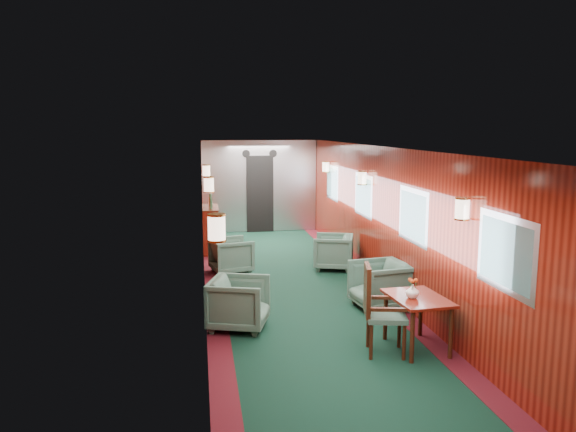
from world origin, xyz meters
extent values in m
plane|color=black|center=(0.00, 0.00, 0.00)|extent=(12.00, 12.00, 0.00)
cube|color=white|center=(0.00, 0.00, 2.35)|extent=(3.00, 12.00, 0.10)
cube|color=white|center=(0.00, 0.00, 2.36)|extent=(1.20, 12.00, 0.06)
cube|color=maroon|center=(0.00, 6.00, 1.20)|extent=(3.00, 0.10, 2.40)
cube|color=maroon|center=(0.00, -6.00, 1.20)|extent=(3.00, 0.10, 2.40)
cube|color=maroon|center=(-1.50, 0.00, 1.20)|extent=(0.10, 12.00, 2.40)
cube|color=maroon|center=(1.50, 0.00, 1.20)|extent=(0.10, 12.00, 2.40)
cube|color=#410D14|center=(-1.35, 0.00, 0.00)|extent=(0.30, 12.00, 0.01)
cube|color=#410D14|center=(1.35, 0.00, 0.00)|extent=(0.30, 12.00, 0.01)
cube|color=silver|center=(0.00, 5.92, 1.20)|extent=(2.98, 0.12, 2.38)
cube|color=black|center=(0.00, 5.84, 1.00)|extent=(0.70, 0.06, 2.00)
cylinder|color=black|center=(-0.35, 5.85, 2.05)|extent=(0.20, 0.04, 0.20)
cylinder|color=black|center=(0.35, 5.85, 2.05)|extent=(0.20, 0.04, 0.20)
cube|color=silver|center=(1.49, -3.50, 1.45)|extent=(0.02, 1.10, 0.80)
cube|color=slate|center=(1.48, -3.50, 1.45)|extent=(0.01, 0.96, 0.66)
cube|color=silver|center=(1.49, -1.00, 1.45)|extent=(0.02, 1.10, 0.80)
cube|color=slate|center=(1.48, -1.00, 1.45)|extent=(0.01, 0.96, 0.66)
cube|color=silver|center=(1.49, 1.50, 1.45)|extent=(0.02, 1.10, 0.80)
cube|color=slate|center=(1.48, 1.50, 1.45)|extent=(0.01, 0.96, 0.66)
cube|color=silver|center=(1.49, 4.00, 1.45)|extent=(0.02, 1.10, 0.80)
cube|color=slate|center=(1.48, 4.00, 1.45)|extent=(0.01, 0.96, 0.66)
cylinder|color=#FFE5C6|center=(-1.40, -3.50, 1.80)|extent=(0.16, 0.16, 0.24)
cylinder|color=#B78C33|center=(-1.40, -3.50, 1.68)|extent=(0.17, 0.17, 0.02)
cylinder|color=#FFE5C6|center=(1.40, -2.70, 1.80)|extent=(0.16, 0.16, 0.24)
cylinder|color=#B78C33|center=(1.40, -2.70, 1.68)|extent=(0.17, 0.17, 0.02)
cylinder|color=#FFE5C6|center=(-1.40, 0.50, 1.80)|extent=(0.16, 0.16, 0.24)
cylinder|color=#B78C33|center=(-1.40, 0.50, 1.68)|extent=(0.17, 0.17, 0.02)
cylinder|color=#FFE5C6|center=(1.40, 1.30, 1.80)|extent=(0.16, 0.16, 0.24)
cylinder|color=#B78C33|center=(1.40, 1.30, 1.68)|extent=(0.17, 0.17, 0.02)
cylinder|color=#FFE5C6|center=(-1.40, 3.50, 1.80)|extent=(0.16, 0.16, 0.24)
cylinder|color=#B78C33|center=(-1.40, 3.50, 1.68)|extent=(0.17, 0.17, 0.02)
cylinder|color=#FFE5C6|center=(1.40, 4.30, 1.80)|extent=(0.16, 0.16, 0.24)
cylinder|color=#B78C33|center=(1.40, 4.30, 1.68)|extent=(0.17, 0.17, 0.02)
cube|color=maroon|center=(1.06, -2.33, 0.65)|extent=(0.69, 0.94, 0.04)
cylinder|color=#3F1B0E|center=(0.84, -2.73, 0.31)|extent=(0.05, 0.05, 0.63)
cylinder|color=#3F1B0E|center=(1.34, -2.69, 0.31)|extent=(0.05, 0.05, 0.63)
cylinder|color=#3F1B0E|center=(0.78, -1.97, 0.31)|extent=(0.05, 0.05, 0.63)
cylinder|color=#3F1B0E|center=(1.27, -1.93, 0.31)|extent=(0.05, 0.05, 0.63)
cube|color=#1A3E34|center=(0.63, -2.41, 0.47)|extent=(0.55, 0.55, 0.06)
cube|color=#3F1B0E|center=(0.41, -2.36, 0.79)|extent=(0.14, 0.43, 0.61)
cube|color=#1A3E34|center=(0.43, -2.37, 0.73)|extent=(0.09, 0.32, 0.37)
cube|color=#3F1B0E|center=(0.59, -2.64, 0.63)|extent=(0.43, 0.14, 0.04)
cube|color=#3F1B0E|center=(0.68, -2.18, 0.63)|extent=(0.43, 0.14, 0.04)
cylinder|color=#3F1B0E|center=(0.41, -2.56, 0.22)|extent=(0.04, 0.04, 0.44)
cylinder|color=#3F1B0E|center=(0.78, -2.64, 0.22)|extent=(0.04, 0.04, 0.44)
cylinder|color=#3F1B0E|center=(0.48, -2.18, 0.22)|extent=(0.04, 0.04, 0.44)
cylinder|color=#3F1B0E|center=(0.86, -2.26, 0.22)|extent=(0.04, 0.04, 0.44)
cube|color=maroon|center=(-1.34, 3.66, 0.49)|extent=(0.33, 1.09, 0.98)
cube|color=#3F1B0E|center=(-1.33, 3.66, 0.98)|extent=(0.35, 1.11, 0.02)
cylinder|color=#22442C|center=(-1.32, 3.39, 1.10)|extent=(0.07, 0.07, 0.22)
cylinder|color=#22442C|center=(-1.32, 3.77, 1.13)|extent=(0.06, 0.06, 0.28)
cylinder|color=#B78C33|center=(-1.32, 3.99, 1.08)|extent=(0.08, 0.08, 0.18)
imported|color=silver|center=(0.97, -2.37, 0.75)|extent=(0.19, 0.19, 0.17)
imported|color=#1A3E34|center=(-1.06, -1.26, 0.35)|extent=(0.95, 0.94, 0.70)
imported|color=#1A3E34|center=(-0.99, 1.74, 0.33)|extent=(0.87, 0.86, 0.66)
imported|color=#1A3E34|center=(1.11, -0.75, 0.36)|extent=(0.90, 0.89, 0.72)
imported|color=#1A3E34|center=(0.97, 1.71, 0.34)|extent=(0.92, 0.91, 0.67)
camera|label=1|loc=(-1.54, -8.62, 2.71)|focal=35.00mm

